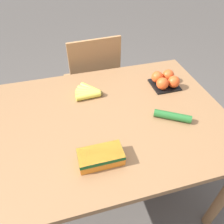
{
  "coord_description": "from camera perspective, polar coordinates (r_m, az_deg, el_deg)",
  "views": [
    {
      "loc": [
        -0.23,
        -0.82,
        1.57
      ],
      "look_at": [
        0.0,
        0.0,
        0.79
      ],
      "focal_mm": 35.0,
      "sensor_mm": 36.0,
      "label": 1
    }
  ],
  "objects": [
    {
      "name": "chair",
      "position": [
        1.88,
        -4.95,
        7.27
      ],
      "size": [
        0.44,
        0.42,
        0.94
      ],
      "rotation": [
        0.0,
        0.0,
        3.2
      ],
      "color": "#A87547",
      "rests_on": "ground_plane"
    },
    {
      "name": "ground_plane",
      "position": [
        1.79,
        0.0,
        -19.2
      ],
      "size": [
        12.0,
        12.0,
        0.0
      ],
      "primitive_type": "plane",
      "color": "#4C4742"
    },
    {
      "name": "tomato_pack",
      "position": [
        1.41,
        13.73,
        8.11
      ],
      "size": [
        0.16,
        0.16,
        0.08
      ],
      "color": "black",
      "rests_on": "dining_table"
    },
    {
      "name": "dining_table",
      "position": [
        1.25,
        0.0,
        -4.54
      ],
      "size": [
        1.24,
        0.94,
        0.76
      ],
      "color": "olive",
      "rests_on": "ground_plane"
    },
    {
      "name": "banana_bunch",
      "position": [
        1.31,
        -5.96,
        5.13
      ],
      "size": [
        0.16,
        0.15,
        0.04
      ],
      "color": "brown",
      "rests_on": "dining_table"
    },
    {
      "name": "carrot_bag",
      "position": [
        0.96,
        -2.99,
        -11.43
      ],
      "size": [
        0.2,
        0.1,
        0.06
      ],
      "color": "orange",
      "rests_on": "dining_table"
    },
    {
      "name": "cucumber_near",
      "position": [
        1.19,
        15.51,
        -1.04
      ],
      "size": [
        0.18,
        0.14,
        0.04
      ],
      "color": "#236028",
      "rests_on": "dining_table"
    }
  ]
}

